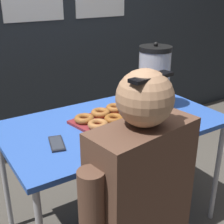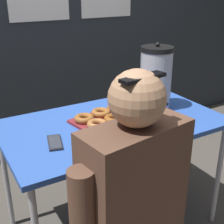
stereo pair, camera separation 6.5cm
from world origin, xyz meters
name	(u,v)px [view 2 (the right image)]	position (x,y,z in m)	size (l,w,h in m)	color
ground_plane	(113,222)	(0.00, 0.00, 0.00)	(12.00, 12.00, 0.00)	#4C473F
back_wall	(38,18)	(0.00, 1.24, 1.21)	(6.00, 0.11, 2.40)	#23282D
folding_table	(113,129)	(0.00, 0.00, 0.69)	(1.26, 0.72, 0.74)	#2D56B2
donut_box	(107,117)	(-0.03, 0.02, 0.76)	(0.42, 0.33, 0.05)	maroon
coffee_urn	(156,78)	(0.33, 0.05, 0.93)	(0.20, 0.22, 0.41)	#B7B7BC
cell_phone	(55,142)	(-0.39, -0.08, 0.74)	(0.10, 0.17, 0.01)	black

